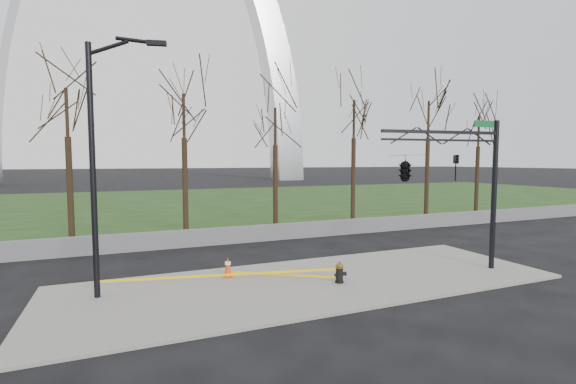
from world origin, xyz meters
name	(u,v)px	position (x,y,z in m)	size (l,w,h in m)	color
ground	(313,283)	(0.00, 0.00, 0.00)	(500.00, 500.00, 0.00)	black
sidewalk	(313,282)	(0.00, 0.00, 0.05)	(18.00, 6.00, 0.10)	slate
grass_strip	(187,203)	(0.00, 30.00, 0.03)	(120.00, 40.00, 0.06)	#1A3413
guardrail	(248,234)	(0.00, 8.00, 0.45)	(60.00, 0.30, 0.90)	#59595B
gateway_arch	(150,22)	(0.00, 75.00, 32.50)	(66.00, 6.00, 65.00)	#B6B8BD
tree_row	(233,154)	(0.27, 12.00, 4.87)	(46.55, 4.00, 9.73)	black
fire_hydrant	(340,273)	(0.78, -0.57, 0.45)	(0.48, 0.31, 0.76)	black
traffic_cone	(228,267)	(-2.71, 1.67, 0.46)	(0.43, 0.43, 0.73)	#EB400C
street_light	(100,152)	(-6.86, 1.02, 4.69)	(2.35, 0.75, 8.21)	black
traffic_signal_mast	(423,168)	(4.22, -0.77, 4.15)	(5.06, 2.53, 6.00)	black
caution_tape	(246,275)	(-2.42, 0.35, 0.49)	(7.85, 2.25, 0.40)	yellow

